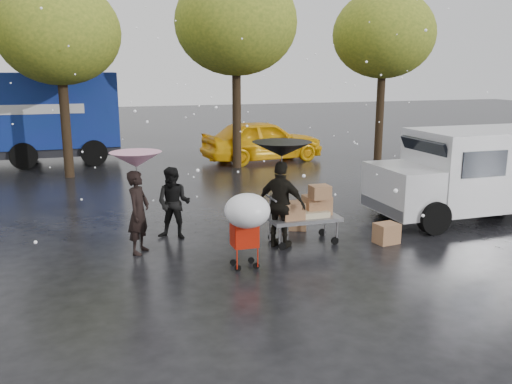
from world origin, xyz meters
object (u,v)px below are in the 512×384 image
object	(u,v)px
shopping_cart	(247,215)
blue_truck	(14,119)
white_van	(475,172)
yellow_taxi	(262,140)
person_black	(281,205)
person_pink	(139,212)
vendor_cart	(307,210)

from	to	relation	value
shopping_cart	blue_truck	world-z (taller)	blue_truck
blue_truck	white_van	bearing A→B (deg)	-45.02
shopping_cart	blue_truck	xyz separation A→B (m)	(-5.20, 13.51, 0.69)
white_van	yellow_taxi	distance (m)	9.94
person_black	shopping_cart	size ratio (longest dim) A/B	1.24
yellow_taxi	blue_truck	bearing A→B (deg)	70.66
person_black	white_van	size ratio (longest dim) A/B	0.37
white_van	person_pink	bearing A→B (deg)	-178.55
white_van	blue_truck	xyz separation A→B (m)	(-11.68, 11.69, 0.60)
white_van	blue_truck	bearing A→B (deg)	134.98
white_van	yellow_taxi	world-z (taller)	white_van
shopping_cart	yellow_taxi	size ratio (longest dim) A/B	0.30
vendor_cart	person_pink	bearing A→B (deg)	173.02
person_black	white_van	bearing A→B (deg)	-127.14
person_pink	person_black	size ratio (longest dim) A/B	0.93
person_pink	white_van	world-z (taller)	white_van
shopping_cart	white_van	world-z (taller)	white_van
vendor_cart	shopping_cart	xyz separation A→B (m)	(-1.70, -1.18, 0.34)
person_black	shopping_cart	xyz separation A→B (m)	(-1.07, -1.07, 0.15)
blue_truck	yellow_taxi	xyz separation A→B (m)	(9.34, -2.04, -0.93)
vendor_cart	blue_truck	world-z (taller)	blue_truck
white_van	blue_truck	distance (m)	16.54
white_van	blue_truck	size ratio (longest dim) A/B	0.59
person_black	blue_truck	size ratio (longest dim) A/B	0.22
shopping_cart	white_van	bearing A→B (deg)	15.64
vendor_cart	shopping_cart	distance (m)	2.10
person_pink	blue_truck	distance (m)	12.42
person_black	yellow_taxi	bearing A→B (deg)	-61.44
person_black	yellow_taxi	xyz separation A→B (m)	(3.07, 10.40, -0.08)
person_pink	white_van	xyz separation A→B (m)	(8.26, 0.21, 0.31)
vendor_cart	yellow_taxi	size ratio (longest dim) A/B	0.31
blue_truck	vendor_cart	bearing A→B (deg)	-60.74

